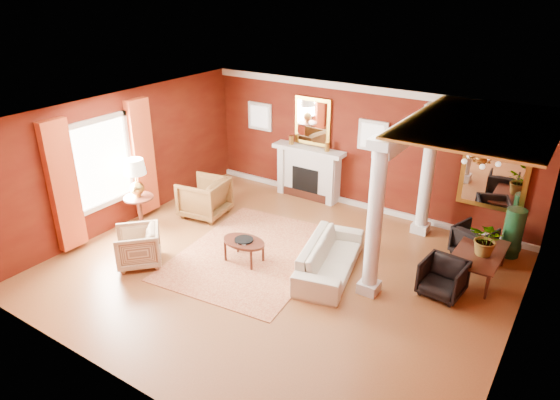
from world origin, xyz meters
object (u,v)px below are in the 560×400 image
Objects in this scene: armchair_leopard at (204,196)px; coffee_table at (244,243)px; dining_table at (480,257)px; side_table at (136,182)px; armchair_stripe at (138,245)px; sofa at (330,252)px.

armchair_leopard is 1.11× the size of coffee_table.
dining_table is at bearing 89.08° from armchair_leopard.
dining_table is at bearing 16.83° from side_table.
side_table is 7.00m from dining_table.
armchair_leopard is 0.62× the size of side_table.
armchair_stripe reaches higher than dining_table.
sofa is 1.36× the size of side_table.
side_table reaches higher than armchair_leopard.
coffee_table is at bearing 79.29° from armchair_stripe.
sofa reaches higher than armchair_stripe.
side_table reaches higher than armchair_stripe.
sofa is 1.66m from coffee_table.
side_table is (-4.32, -0.66, 0.66)m from sofa.
armchair_leopard reaches higher than dining_table.
sofa is 4.42m from side_table.
armchair_stripe reaches higher than coffee_table.
coffee_table is at bearing 96.48° from sofa.
sofa is 2.44× the size of coffee_table.
side_table is at bearing 85.44° from sofa.
dining_table is at bearing -73.31° from sofa.
armchair_stripe is 1.69m from side_table.
coffee_table is at bearing 2.07° from side_table.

